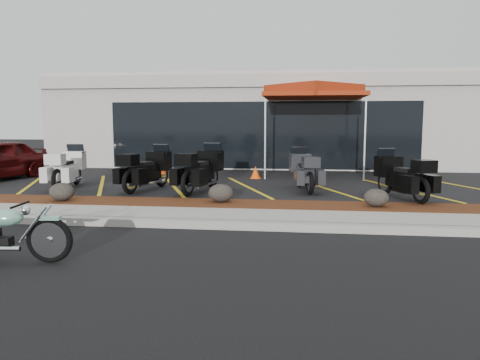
# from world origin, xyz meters

# --- Properties ---
(ground) EXTENTS (90.00, 90.00, 0.00)m
(ground) POSITION_xyz_m (0.00, 0.00, 0.00)
(ground) COLOR black
(ground) RESTS_ON ground
(curb) EXTENTS (24.00, 0.25, 0.15)m
(curb) POSITION_xyz_m (0.00, 0.90, 0.07)
(curb) COLOR gray
(curb) RESTS_ON ground
(sidewalk) EXTENTS (24.00, 1.20, 0.15)m
(sidewalk) POSITION_xyz_m (0.00, 1.60, 0.07)
(sidewalk) COLOR gray
(sidewalk) RESTS_ON ground
(mulch_bed) EXTENTS (24.00, 1.20, 0.16)m
(mulch_bed) POSITION_xyz_m (0.00, 2.80, 0.08)
(mulch_bed) COLOR #3A1A0D
(mulch_bed) RESTS_ON ground
(upper_lot) EXTENTS (26.00, 9.60, 0.15)m
(upper_lot) POSITION_xyz_m (0.00, 8.20, 0.07)
(upper_lot) COLOR black
(upper_lot) RESTS_ON ground
(dealership_building) EXTENTS (18.00, 8.16, 4.00)m
(dealership_building) POSITION_xyz_m (0.00, 14.47, 2.01)
(dealership_building) COLOR gray
(dealership_building) RESTS_ON ground
(boulder_left) EXTENTS (0.60, 0.50, 0.42)m
(boulder_left) POSITION_xyz_m (-4.08, 2.63, 0.37)
(boulder_left) COLOR black
(boulder_left) RESTS_ON mulch_bed
(boulder_mid) EXTENTS (0.59, 0.49, 0.42)m
(boulder_mid) POSITION_xyz_m (-0.33, 2.94, 0.37)
(boulder_mid) COLOR black
(boulder_mid) RESTS_ON mulch_bed
(boulder_right) EXTENTS (0.55, 0.46, 0.39)m
(boulder_right) POSITION_xyz_m (3.16, 2.78, 0.35)
(boulder_right) COLOR black
(boulder_right) RESTS_ON mulch_bed
(hero_cruiser) EXTENTS (2.55, 0.88, 0.88)m
(hero_cruiser) POSITION_xyz_m (-2.03, -1.58, 0.44)
(hero_cruiser) COLOR #74B598
(hero_cruiser) RESTS_ON ground
(touring_white) EXTENTS (1.07, 2.18, 1.21)m
(touring_white) POSITION_xyz_m (-5.13, 5.48, 0.76)
(touring_white) COLOR silver
(touring_white) RESTS_ON upper_lot
(touring_black_front) EXTENTS (1.32, 2.26, 1.24)m
(touring_black_front) POSITION_xyz_m (-2.47, 5.35, 0.77)
(touring_black_front) COLOR black
(touring_black_front) RESTS_ON upper_lot
(touring_black_mid) EXTENTS (1.29, 2.34, 1.29)m
(touring_black_mid) POSITION_xyz_m (-0.96, 5.26, 0.79)
(touring_black_mid) COLOR black
(touring_black_mid) RESTS_ON upper_lot
(touring_grey) EXTENTS (1.14, 2.11, 1.16)m
(touring_grey) POSITION_xyz_m (1.47, 5.80, 0.73)
(touring_grey) COLOR #2A2A2E
(touring_grey) RESTS_ON upper_lot
(touring_black_rear) EXTENTS (1.49, 2.21, 1.20)m
(touring_black_rear) POSITION_xyz_m (3.67, 4.65, 0.75)
(touring_black_rear) COLOR black
(touring_black_rear) RESTS_ON upper_lot
(traffic_cone) EXTENTS (0.37, 0.37, 0.41)m
(traffic_cone) POSITION_xyz_m (0.03, 7.74, 0.35)
(traffic_cone) COLOR #F94F08
(traffic_cone) RESTS_ON upper_lot
(popup_canopy) EXTENTS (4.48, 4.48, 3.16)m
(popup_canopy) POSITION_xyz_m (1.94, 9.14, 3.02)
(popup_canopy) COLOR silver
(popup_canopy) RESTS_ON upper_lot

